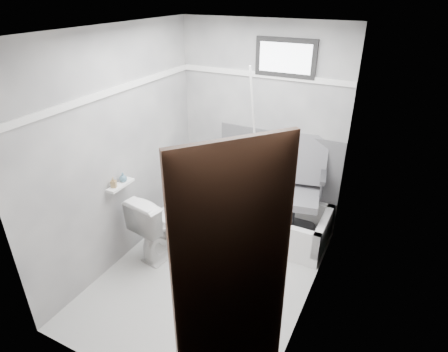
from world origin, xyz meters
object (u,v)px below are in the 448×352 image
Objects in this scene: bathtub at (263,219)px; office_chair at (295,190)px; soap_bottle_a at (114,182)px; soap_bottle_b at (123,177)px; toilet at (165,223)px; door at (250,335)px.

office_chair is (0.34, 0.03, 0.47)m from bathtub.
soap_bottle_b is at bearing 90.00° from soap_bottle_a.
door reaches higher than toilet.
office_chair is 1.47m from toilet.
office_chair reaches higher than soap_bottle_a.
soap_bottle_a is at bearing -135.89° from bathtub.
toilet is 7.68× the size of soap_bottle_b.
soap_bottle_b is at bearing 147.66° from door.
door reaches higher than soap_bottle_b.
toilet is at bearing -156.72° from office_chair.
door is (1.60, -1.42, 0.62)m from toilet.
office_chair is 1.84m from soap_bottle_b.
office_chair is 1.93m from soap_bottle_a.
soap_bottle_b is at bearing -139.64° from bathtub.
door is at bearing -90.69° from office_chair.
office_chair is 1.46× the size of toilet.
soap_bottle_a is 1.13× the size of soap_bottle_b.
office_chair is 11.20× the size of soap_bottle_b.
soap_bottle_b is (-1.17, -0.99, 0.75)m from bathtub.
office_chair reaches higher than bathtub.
soap_bottle_a is (-1.17, -1.13, 0.76)m from bathtub.
toilet is at bearing 47.47° from soap_bottle_a.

